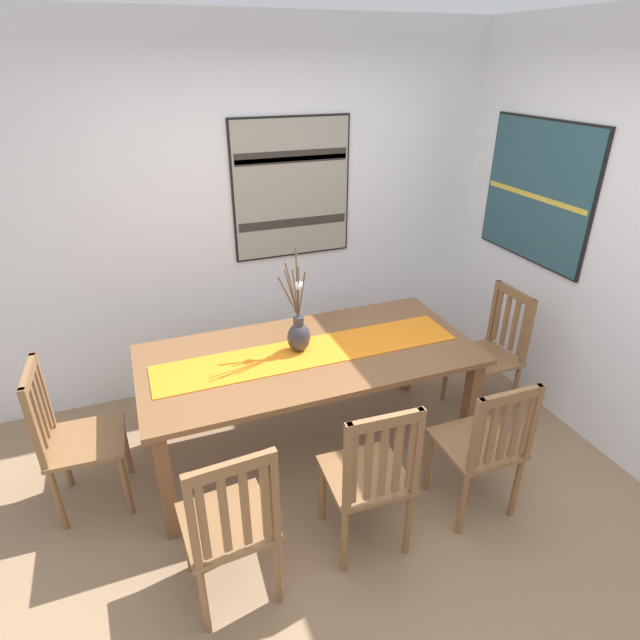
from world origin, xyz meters
name	(u,v)px	position (x,y,z in m)	size (l,w,h in m)	color
ground_plane	(362,526)	(0.00, 0.00, -0.01)	(6.40, 6.40, 0.03)	#8E7051
wall_back	(265,214)	(0.00, 1.86, 1.35)	(6.40, 0.12, 2.70)	silver
dining_table	(309,365)	(-0.05, 0.74, 0.67)	(2.10, 1.00, 0.76)	brown
table_runner	(309,352)	(-0.05, 0.74, 0.76)	(1.93, 0.36, 0.01)	orange
centerpiece_vase	(299,332)	(-0.10, 0.78, 0.89)	(0.22, 0.19, 0.65)	#333338
chair_0	(230,524)	(-0.77, -0.17, 0.50)	(0.45, 0.45, 0.97)	brown
chair_1	(491,350)	(1.36, 0.72, 0.49)	(0.43, 0.43, 0.96)	brown
chair_2	(73,436)	(-1.48, 0.76, 0.50)	(0.44, 0.44, 0.96)	brown
chair_3	(484,445)	(0.67, -0.13, 0.49)	(0.42, 0.42, 0.93)	brown
chair_4	(371,475)	(-0.03, -0.13, 0.50)	(0.44, 0.44, 0.97)	brown
painting_on_back_wall	(292,189)	(0.20, 1.79, 1.54)	(0.91, 0.05, 1.03)	black
painting_on_side_wall	(537,192)	(1.79, 1.01, 1.55)	(0.05, 1.04, 1.00)	black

